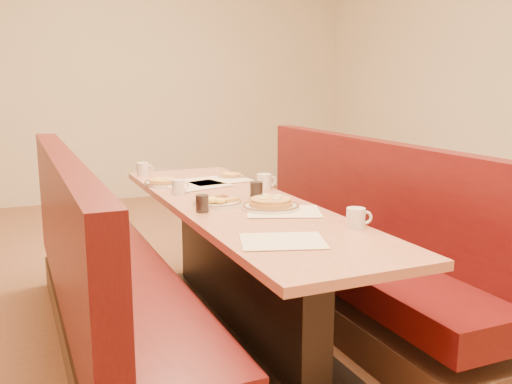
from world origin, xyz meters
name	(u,v)px	position (x,y,z in m)	size (l,w,h in m)	color
ground	(240,332)	(0.00, 0.00, 0.00)	(8.00, 8.00, 0.00)	#9E6647
diner_table	(240,269)	(0.00, 0.00, 0.37)	(0.70, 2.50, 0.75)	black
booth_left	(105,290)	(-0.73, 0.00, 0.36)	(0.55, 2.50, 1.05)	#4C3326
booth_right	(352,255)	(0.73, 0.00, 0.36)	(0.55, 2.50, 1.05)	#4C3326
placemat_near_left	(283,241)	(-0.12, -0.78, 0.75)	(0.34, 0.26, 0.00)	beige
placemat_near_right	(283,211)	(0.12, -0.30, 0.75)	(0.37, 0.27, 0.00)	beige
placemat_far_left	(197,185)	(-0.06, 0.56, 0.75)	(0.37, 0.28, 0.00)	beige
placemat_far_right	(217,180)	(0.12, 0.69, 0.75)	(0.40, 0.30, 0.00)	beige
pancake_plate	(271,205)	(0.09, -0.21, 0.77)	(0.30, 0.30, 0.07)	silver
eggs_plate	(217,202)	(-0.13, 0.00, 0.77)	(0.26, 0.26, 0.05)	silver
extra_plate_mid	(231,176)	(0.25, 0.76, 0.76)	(0.19, 0.19, 0.04)	silver
extra_plate_far	(163,182)	(-0.24, 0.69, 0.77)	(0.24, 0.24, 0.05)	silver
coffee_mug_a	(357,218)	(0.28, -0.70, 0.80)	(0.12, 0.08, 0.09)	silver
coffee_mug_b	(179,186)	(-0.23, 0.38, 0.79)	(0.11, 0.08, 0.08)	silver
coffee_mug_c	(265,181)	(0.28, 0.29, 0.80)	(0.12, 0.09, 0.09)	silver
coffee_mug_d	(143,169)	(-0.28, 1.10, 0.80)	(0.12, 0.08, 0.09)	silver
soda_tumbler_near	(202,204)	(-0.25, -0.13, 0.79)	(0.06, 0.06, 0.09)	black
soda_tumbler_mid	(256,190)	(0.12, 0.05, 0.80)	(0.07, 0.07, 0.10)	black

